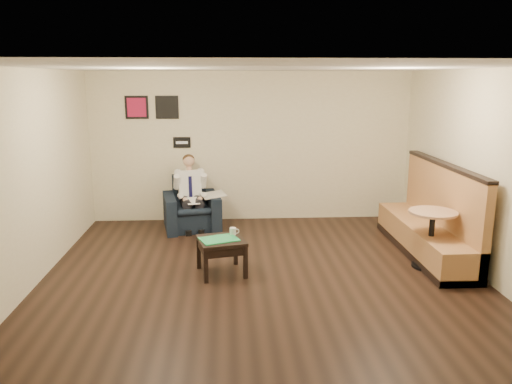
{
  "coord_description": "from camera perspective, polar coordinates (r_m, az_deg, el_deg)",
  "views": [
    {
      "loc": [
        -0.46,
        -6.35,
        2.67
      ],
      "look_at": [
        -0.02,
        1.2,
        0.94
      ],
      "focal_mm": 35.0,
      "sensor_mm": 36.0,
      "label": 1
    }
  ],
  "objects": [
    {
      "name": "wall_front",
      "position": [
        3.61,
        4.18,
        -7.75
      ],
      "size": [
        6.0,
        0.02,
        2.8
      ],
      "primitive_type": "cube",
      "color": "#F2E9C6",
      "rests_on": "ground"
    },
    {
      "name": "green_folder",
      "position": [
        6.91,
        -4.24,
        -5.41
      ],
      "size": [
        0.6,
        0.51,
        0.01
      ],
      "primitive_type": "cube",
      "rotation": [
        0.0,
        0.0,
        0.37
      ],
      "color": "#23B35E",
      "rests_on": "side_table"
    },
    {
      "name": "cafe_table",
      "position": [
        7.6,
        19.36,
        -5.12
      ],
      "size": [
        0.76,
        0.76,
        0.84
      ],
      "primitive_type": "cylinder",
      "rotation": [
        0.0,
        0.0,
        -0.14
      ],
      "color": "tan",
      "rests_on": "ground"
    },
    {
      "name": "ceiling",
      "position": [
        6.37,
        0.81,
        14.04
      ],
      "size": [
        6.0,
        6.0,
        0.02
      ],
      "primitive_type": "cube",
      "color": "white",
      "rests_on": "wall_back"
    },
    {
      "name": "lap_papers",
      "position": [
        8.82,
        -7.25,
        -1.01
      ],
      "size": [
        0.28,
        0.35,
        0.01
      ],
      "primitive_type": "cube",
      "rotation": [
        0.0,
        0.0,
        0.25
      ],
      "color": "white",
      "rests_on": "seated_man"
    },
    {
      "name": "wall_left",
      "position": [
        6.96,
        -24.71,
        1.17
      ],
      "size": [
        0.02,
        6.0,
        2.8
      ],
      "primitive_type": "cube",
      "color": "#F2E9C6",
      "rests_on": "ground"
    },
    {
      "name": "wall_back",
      "position": [
        9.45,
        -0.53,
        5.15
      ],
      "size": [
        6.0,
        0.02,
        2.8
      ],
      "primitive_type": "cube",
      "color": "#F2E9C6",
      "rests_on": "ground"
    },
    {
      "name": "coffee_mug",
      "position": [
        7.09,
        -2.67,
        -4.51
      ],
      "size": [
        0.11,
        0.11,
        0.11
      ],
      "primitive_type": "cylinder",
      "rotation": [
        0.0,
        0.0,
        0.23
      ],
      "color": "white",
      "rests_on": "side_table"
    },
    {
      "name": "ground",
      "position": [
        6.9,
        0.73,
        -9.88
      ],
      "size": [
        6.0,
        6.0,
        0.0
      ],
      "primitive_type": "plane",
      "color": "black",
      "rests_on": "ground"
    },
    {
      "name": "art_print_left",
      "position": [
        9.49,
        -13.47,
        9.39
      ],
      "size": [
        0.42,
        0.03,
        0.42
      ],
      "primitive_type": "cube",
      "color": "#B41642",
      "rests_on": "wall_back"
    },
    {
      "name": "banquette",
      "position": [
        8.1,
        18.9,
        -1.94
      ],
      "size": [
        0.65,
        2.72,
        1.39
      ],
      "primitive_type": "cube",
      "color": "#AF7744",
      "rests_on": "ground"
    },
    {
      "name": "newspaper",
      "position": [
        8.97,
        -4.89,
        -0.31
      ],
      "size": [
        0.51,
        0.58,
        0.01
      ],
      "primitive_type": "cube",
      "rotation": [
        0.0,
        0.0,
        0.24
      ],
      "color": "silver",
      "rests_on": "armchair"
    },
    {
      "name": "seated_man",
      "position": [
        8.9,
        -7.34,
        -0.45
      ],
      "size": [
        0.76,
        1.0,
        1.27
      ],
      "primitive_type": null,
      "rotation": [
        0.0,
        0.0,
        0.18
      ],
      "color": "silver",
      "rests_on": "armchair"
    },
    {
      "name": "armchair",
      "position": [
        9.06,
        -7.39,
        -1.33
      ],
      "size": [
        1.11,
        1.11,
        0.93
      ],
      "primitive_type": "cube",
      "rotation": [
        0.0,
        0.0,
        0.18
      ],
      "color": "black",
      "rests_on": "ground"
    },
    {
      "name": "smartphone",
      "position": [
        7.11,
        -3.89,
        -4.87
      ],
      "size": [
        0.16,
        0.09,
        0.01
      ],
      "primitive_type": "cube",
      "rotation": [
        0.0,
        0.0,
        0.06
      ],
      "color": "black",
      "rests_on": "side_table"
    },
    {
      "name": "art_print_right",
      "position": [
        9.41,
        -10.13,
        9.51
      ],
      "size": [
        0.42,
        0.03,
        0.42
      ],
      "primitive_type": "cube",
      "color": "black",
      "rests_on": "wall_back"
    },
    {
      "name": "seating_sign",
      "position": [
        9.45,
        -8.46,
        5.62
      ],
      "size": [
        0.32,
        0.02,
        0.2
      ],
      "primitive_type": "cube",
      "color": "black",
      "rests_on": "wall_back"
    },
    {
      "name": "wall_right",
      "position": [
        7.34,
        24.84,
        1.71
      ],
      "size": [
        0.02,
        6.0,
        2.8
      ],
      "primitive_type": "cube",
      "color": "#F2E9C6",
      "rests_on": "ground"
    },
    {
      "name": "side_table",
      "position": [
        7.02,
        -3.98,
        -7.32
      ],
      "size": [
        0.74,
        0.74,
        0.5
      ],
      "primitive_type": "cube",
      "rotation": [
        0.0,
        0.0,
        0.23
      ],
      "color": "black",
      "rests_on": "ground"
    }
  ]
}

